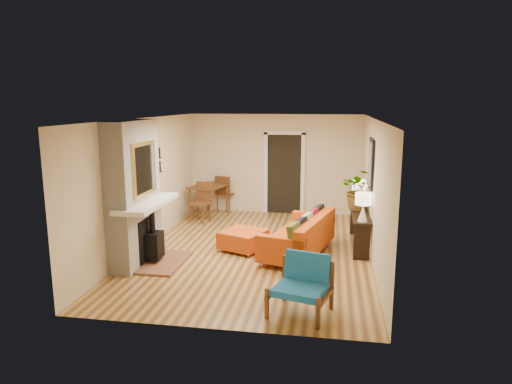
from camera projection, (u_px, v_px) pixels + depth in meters
room_shell at (296, 170)px, 11.32m from camera, size 6.50×6.50×6.50m
fireplace at (136, 196)px, 8.22m from camera, size 1.09×1.68×2.60m
sofa at (302, 236)px, 8.80m from camera, size 1.41×2.26×0.83m
ottoman at (243, 239)px, 9.09m from camera, size 1.01×1.01×0.39m
blue_chair at (303, 281)px, 6.41m from camera, size 0.94×0.93×0.81m
dining_table at (211, 192)px, 11.76m from camera, size 1.08×1.85×0.97m
console_table at (360, 219)px, 9.26m from camera, size 0.34×1.85×0.72m
lamp_near at (363, 204)px, 8.44m from camera, size 0.30×0.30×0.54m
lamp_far at (359, 189)px, 9.83m from camera, size 0.30×0.30×0.54m
houseplant at (360, 189)px, 9.34m from camera, size 0.87×0.79×0.86m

